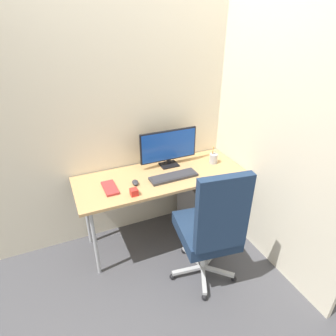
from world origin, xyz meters
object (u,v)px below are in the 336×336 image
object	(u,v)px
office_chair	(211,227)
mouse	(135,182)
notebook	(110,188)
filing_cabinet	(206,204)
keyboard	(174,177)
desk_clamp_accessory	(134,192)
pen_holder	(214,158)
monitor	(169,147)

from	to	relation	value
office_chair	mouse	world-z (taller)	office_chair
office_chair	mouse	size ratio (longest dim) A/B	12.48
office_chair	notebook	bearing A→B (deg)	134.77
filing_cabinet	keyboard	world-z (taller)	keyboard
office_chair	notebook	size ratio (longest dim) A/B	4.87
keyboard	desk_clamp_accessory	distance (m)	0.45
office_chair	keyboard	bearing A→B (deg)	95.01
pen_holder	desk_clamp_accessory	xyz separation A→B (m)	(-0.93, -0.24, -0.02)
keyboard	pen_holder	bearing A→B (deg)	12.52
mouse	pen_holder	world-z (taller)	pen_holder
keyboard	pen_holder	size ratio (longest dim) A/B	2.58
keyboard	desk_clamp_accessory	size ratio (longest dim) A/B	7.27
filing_cabinet	desk_clamp_accessory	distance (m)	0.99
pen_holder	desk_clamp_accessory	distance (m)	0.96
office_chair	keyboard	world-z (taller)	office_chair
filing_cabinet	notebook	world-z (taller)	notebook
mouse	pen_holder	bearing A→B (deg)	10.65
keyboard	notebook	xyz separation A→B (m)	(-0.59, 0.05, -0.00)
monitor	pen_holder	world-z (taller)	monitor
monitor	notebook	distance (m)	0.71
keyboard	mouse	xyz separation A→B (m)	(-0.36, 0.04, 0.00)
office_chair	pen_holder	world-z (taller)	office_chair
pen_holder	monitor	bearing A→B (deg)	161.56
pen_holder	desk_clamp_accessory	size ratio (longest dim) A/B	2.82
mouse	pen_holder	xyz separation A→B (m)	(0.87, 0.08, 0.03)
pen_holder	notebook	world-z (taller)	pen_holder
pen_holder	desk_clamp_accessory	world-z (taller)	pen_holder
desk_clamp_accessory	office_chair	bearing A→B (deg)	-44.65
monitor	pen_holder	xyz separation A→B (m)	(0.44, -0.15, -0.15)
filing_cabinet	monitor	world-z (taller)	monitor
office_chair	mouse	bearing A→B (deg)	123.17
monitor	keyboard	distance (m)	0.33
office_chair	monitor	size ratio (longest dim) A/B	1.98
pen_holder	office_chair	bearing A→B (deg)	-122.29
office_chair	keyboard	distance (m)	0.62
office_chair	filing_cabinet	xyz separation A→B (m)	(0.37, 0.65, -0.31)
filing_cabinet	office_chair	bearing A→B (deg)	-119.32
filing_cabinet	notebook	xyz separation A→B (m)	(-1.01, -0.00, 0.47)
keyboard	mouse	world-z (taller)	mouse
filing_cabinet	mouse	xyz separation A→B (m)	(-0.78, -0.02, 0.48)
notebook	office_chair	bearing A→B (deg)	-45.88
filing_cabinet	notebook	bearing A→B (deg)	-179.84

